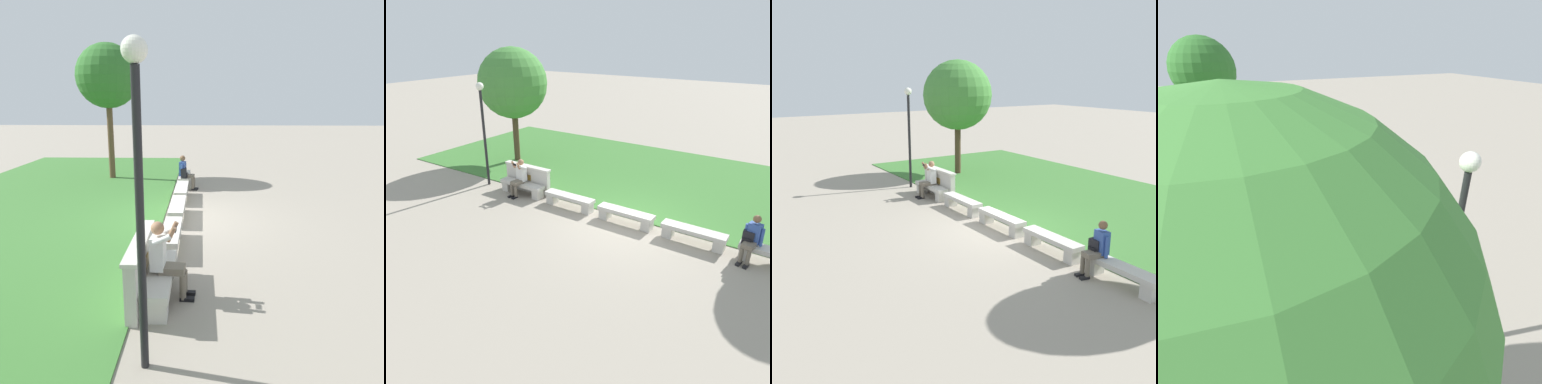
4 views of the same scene
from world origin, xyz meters
TOP-DOWN VIEW (x-y plane):
  - ground_plane at (0.00, 0.00)m, footprint 80.00×80.00m
  - grass_strip at (0.00, 4.38)m, footprint 22.20×8.00m
  - bench_main at (-4.20, 0.00)m, footprint 1.80×0.40m
  - bench_near at (-2.10, 0.00)m, footprint 1.80×0.40m
  - bench_mid at (0.00, 0.00)m, footprint 1.80×0.40m
  - bench_far at (2.10, 0.00)m, footprint 1.80×0.40m
  - bench_end at (4.20, 0.00)m, footprint 1.80×0.40m
  - backrest_wall_with_plaque at (-4.20, 0.34)m, footprint 1.99×0.24m
  - person_photographer at (-4.24, -0.08)m, footprint 0.49×0.74m
  - person_distant at (3.58, -0.06)m, footprint 0.48×0.72m
  - backpack at (3.48, -0.01)m, footprint 0.28×0.24m
  - tree_left_background at (5.54, 3.12)m, footprint 2.54×2.54m
  - lamp_post at (-5.95, 0.02)m, footprint 0.28×0.28m

SIDE VIEW (x-z plane):
  - ground_plane at x=0.00m, z-range 0.00..0.00m
  - grass_strip at x=0.00m, z-range 0.00..0.03m
  - bench_main at x=-4.20m, z-range 0.07..0.52m
  - bench_near at x=-2.10m, z-range 0.07..0.52m
  - bench_mid at x=0.00m, z-range 0.07..0.52m
  - bench_far at x=2.10m, z-range 0.07..0.52m
  - bench_end at x=4.20m, z-range 0.07..0.52m
  - backrest_wall_with_plaque at x=-4.20m, z-range 0.01..1.02m
  - backpack at x=3.48m, z-range 0.41..0.84m
  - person_distant at x=3.58m, z-range 0.04..1.30m
  - person_photographer at x=-4.24m, z-range 0.08..1.40m
  - lamp_post at x=-5.95m, z-range 0.59..4.45m
  - tree_left_background at x=5.54m, z-range 1.41..6.84m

